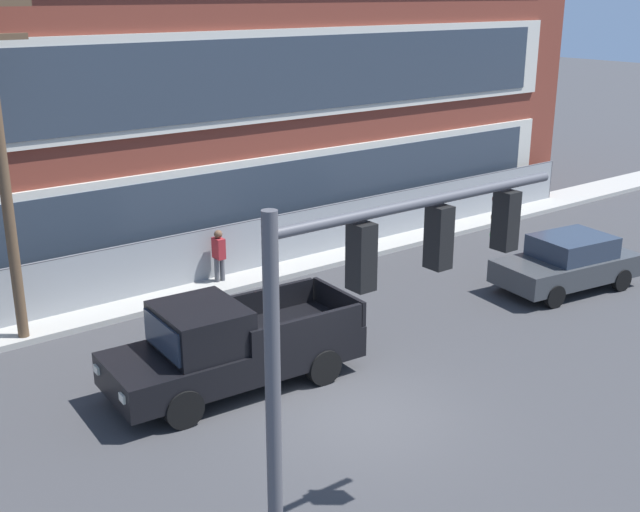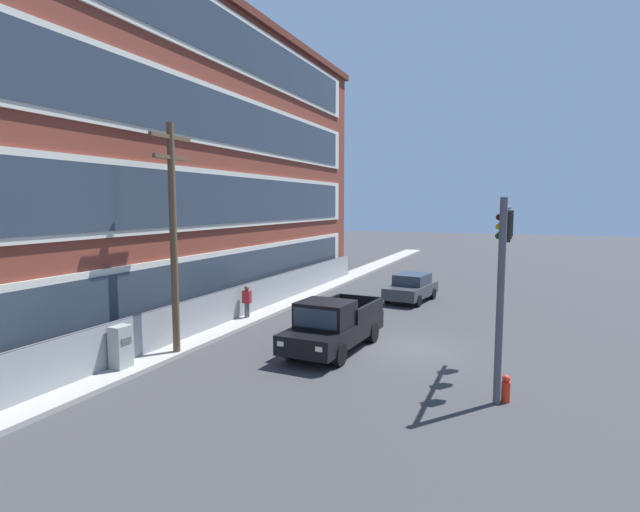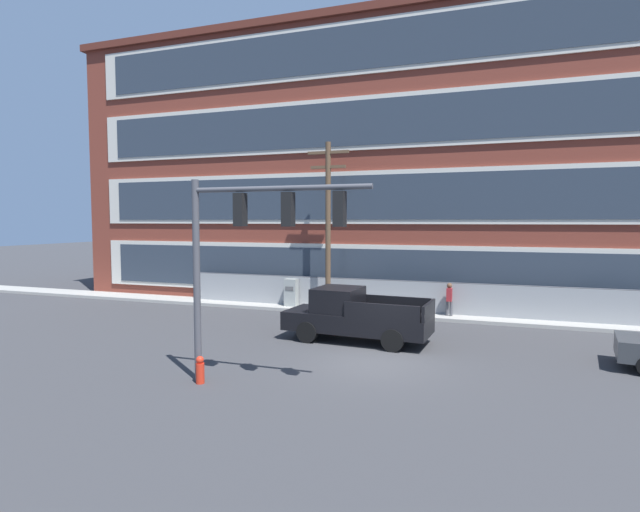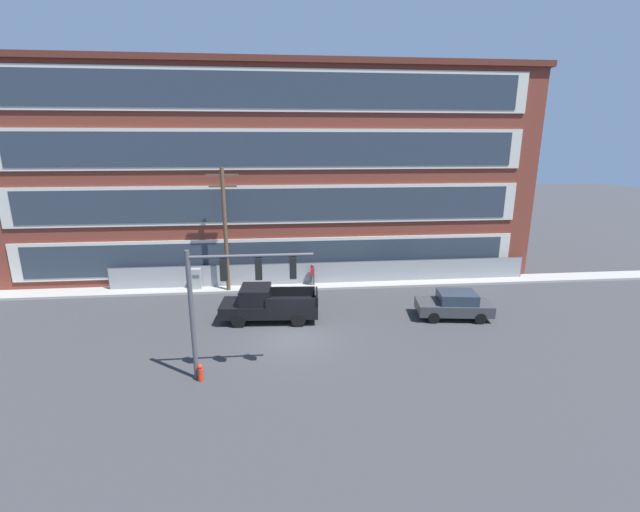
# 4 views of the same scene
# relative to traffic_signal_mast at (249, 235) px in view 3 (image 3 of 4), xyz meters

# --- Properties ---
(ground_plane) EXTENTS (160.00, 160.00, 0.00)m
(ground_plane) POSITION_rel_traffic_signal_mast_xyz_m (2.68, 3.40, -4.17)
(ground_plane) COLOR #38383A
(sidewalk_building_side) EXTENTS (80.00, 1.72, 0.16)m
(sidewalk_building_side) POSITION_rel_traffic_signal_mast_xyz_m (2.68, 11.66, -4.09)
(sidewalk_building_side) COLOR #9E9B93
(sidewalk_building_side) RESTS_ON ground
(brick_mill_building) EXTENTS (38.66, 11.71, 15.21)m
(brick_mill_building) POSITION_rel_traffic_signal_mast_xyz_m (1.54, 18.08, 3.44)
(brick_mill_building) COLOR brown
(brick_mill_building) RESTS_ON ground
(chain_link_fence) EXTENTS (29.55, 0.06, 1.68)m
(chain_link_fence) POSITION_rel_traffic_signal_mast_xyz_m (5.18, 11.93, -3.32)
(chain_link_fence) COLOR gray
(chain_link_fence) RESTS_ON ground
(traffic_signal_mast) EXTENTS (5.18, 0.43, 5.72)m
(traffic_signal_mast) POSITION_rel_traffic_signal_mast_xyz_m (0.00, 0.00, 0.00)
(traffic_signal_mast) COLOR #4C4C51
(traffic_signal_mast) RESTS_ON ground
(pickup_truck_black) EXTENTS (5.65, 2.42, 2.01)m
(pickup_truck_black) POSITION_rel_traffic_signal_mast_xyz_m (1.27, 6.02, -3.22)
(pickup_truck_black) COLOR black
(pickup_truck_black) RESTS_ON ground
(utility_pole_near_corner) EXTENTS (2.08, 0.26, 8.37)m
(utility_pole_near_corner) POSITION_rel_traffic_signal_mast_xyz_m (-1.48, 11.08, 0.41)
(utility_pole_near_corner) COLOR brown
(utility_pole_near_corner) RESTS_ON ground
(electrical_cabinet) EXTENTS (0.64, 0.50, 1.57)m
(electrical_cabinet) POSITION_rel_traffic_signal_mast_xyz_m (-3.67, 11.60, -3.39)
(electrical_cabinet) COLOR #939993
(electrical_cabinet) RESTS_ON ground
(pedestrian_near_cabinet) EXTENTS (0.32, 0.40, 1.69)m
(pedestrian_near_cabinet) POSITION_rel_traffic_signal_mast_xyz_m (4.30, 11.56, -3.20)
(pedestrian_near_cabinet) COLOR #4C4C51
(pedestrian_near_cabinet) RESTS_ON ground
(fire_hydrant) EXTENTS (0.24, 0.24, 0.78)m
(fire_hydrant) POSITION_rel_traffic_signal_mast_xyz_m (-1.46, -0.23, -3.79)
(fire_hydrant) COLOR red
(fire_hydrant) RESTS_ON ground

